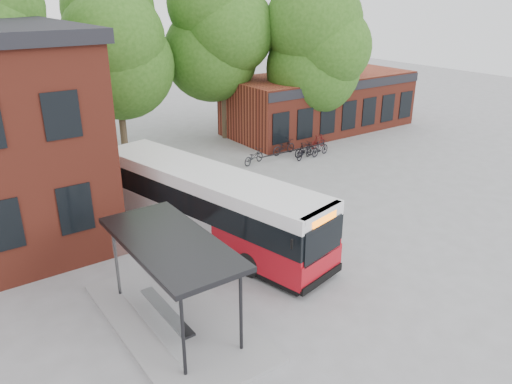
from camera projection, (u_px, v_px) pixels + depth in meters
ground at (271, 266)px, 18.82m from camera, size 100.00×100.00×0.00m
shop_row at (320, 102)px, 36.70m from camera, size 14.00×6.20×4.00m
bus_shelter at (173, 282)px, 15.11m from camera, size 3.60×7.00×2.90m
bike_rail at (293, 153)px, 31.28m from camera, size 5.20×0.10×0.38m
tree_1 at (117, 69)px, 30.25m from camera, size 7.92×7.92×10.40m
tree_2 at (224, 57)px, 33.14m from camera, size 7.92×7.92×11.00m
tree_3 at (320, 71)px, 33.12m from camera, size 7.04×7.04×9.28m
city_bus at (208, 205)px, 20.42m from camera, size 4.94×11.86×2.95m
bicycle_0 at (254, 157)px, 29.70m from camera, size 1.81×1.06×0.90m
bicycle_2 at (284, 147)px, 31.47m from camera, size 1.87×0.80×0.96m
bicycle_3 at (305, 149)px, 30.96m from camera, size 1.59×0.49×0.95m
bicycle_4 at (304, 152)px, 30.60m from camera, size 1.74×1.09×0.87m
bicycle_5 at (320, 148)px, 31.19m from camera, size 1.67×0.77×0.97m
bicycle_7 at (318, 141)px, 32.74m from camera, size 1.53×0.71×0.89m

